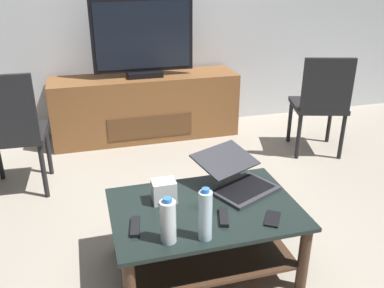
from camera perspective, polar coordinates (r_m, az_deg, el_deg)
ground_plane at (r=2.58m, az=3.45°, el=-14.82°), size 7.68×7.68×0.00m
coffee_table at (r=2.31m, az=1.73°, el=-11.39°), size 1.00×0.68×0.41m
media_cabinet at (r=4.11m, az=-6.41°, el=5.16°), size 1.79×0.47×0.62m
television at (r=3.93m, az=-6.80°, el=14.14°), size 0.94×0.20×0.71m
dining_chair at (r=3.79m, az=17.43°, el=5.70°), size 0.55×0.55×0.90m
side_chair at (r=3.21m, az=-23.76°, el=1.95°), size 0.46×0.46×0.94m
laptop at (r=2.40m, az=6.20°, el=-4.60°), size 0.49×0.53×0.18m
router_box at (r=2.26m, az=-3.91°, el=-6.54°), size 0.13×0.10×0.13m
water_bottle_near at (r=1.94m, az=1.85°, el=-9.81°), size 0.07×0.07×0.27m
water_bottle_far at (r=1.93m, az=-3.33°, el=-10.61°), size 0.08×0.08×0.23m
cell_phone at (r=2.17m, az=11.06°, el=-10.12°), size 0.13×0.16×0.01m
tv_remote at (r=2.09m, az=-7.86°, el=-11.26°), size 0.07×0.17×0.02m
soundbar_remote at (r=2.14m, az=4.41°, el=-10.04°), size 0.09×0.17×0.02m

